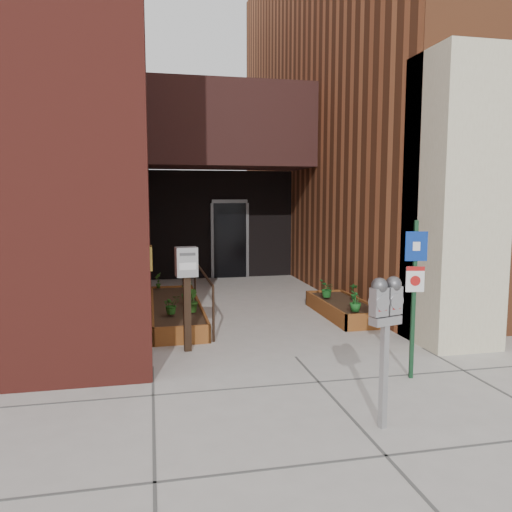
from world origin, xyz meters
TOP-DOWN VIEW (x-y plane):
  - ground at (0.00, 0.00)m, footprint 80.00×80.00m
  - architecture at (-0.18, 6.89)m, footprint 20.00×14.60m
  - planter_left at (-1.55, 2.70)m, footprint 0.90×3.60m
  - planter_right at (1.60, 2.20)m, footprint 0.80×2.20m
  - handrail at (-1.05, 2.65)m, footprint 0.04×3.34m
  - parking_meter at (0.21, -2.29)m, footprint 0.35×0.21m
  - sign_post at (1.19, -1.10)m, footprint 0.27×0.09m
  - payment_dropbox at (-1.48, 0.61)m, footprint 0.33×0.26m
  - shrub_left_a at (-1.67, 1.76)m, footprint 0.39×0.39m
  - shrub_left_b at (-1.32, 1.84)m, footprint 0.31×0.31m
  - shrub_left_c at (-1.34, 2.61)m, footprint 0.31×0.31m
  - shrub_left_d at (-1.85, 4.26)m, footprint 0.22×0.22m
  - shrub_right_a at (1.46, 1.30)m, footprint 0.23×0.23m
  - shrub_right_b at (1.85, 2.30)m, footprint 0.21×0.21m
  - shrub_right_c at (1.39, 2.55)m, footprint 0.43×0.43m

SIDE VIEW (x-z plane):
  - ground at x=0.00m, z-range 0.00..0.00m
  - planter_left at x=-1.55m, z-range -0.02..0.28m
  - planter_right at x=1.60m, z-range -0.02..0.28m
  - shrub_right_b at x=1.85m, z-range 0.30..0.60m
  - shrub_left_a at x=-1.67m, z-range 0.30..0.62m
  - shrub_left_d at x=-1.85m, z-range 0.30..0.64m
  - shrub_right_c at x=1.39m, z-range 0.30..0.65m
  - shrub_right_a at x=1.46m, z-range 0.30..0.66m
  - shrub_left_b at x=-1.32m, z-range 0.30..0.70m
  - shrub_left_c at x=-1.34m, z-range 0.30..0.71m
  - handrail at x=-1.05m, z-range 0.30..1.20m
  - payment_dropbox at x=-1.48m, z-range 0.34..1.89m
  - parking_meter at x=0.21m, z-range 0.41..1.92m
  - sign_post at x=1.19m, z-range 0.23..2.22m
  - architecture at x=-0.18m, z-range -0.02..9.98m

